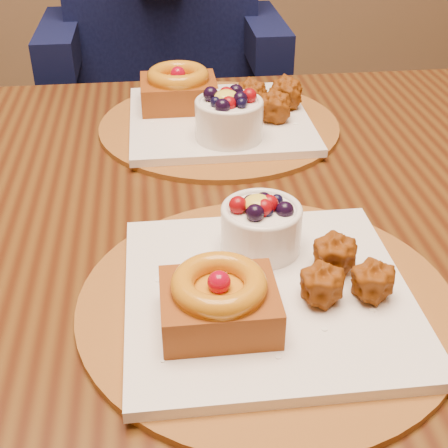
{
  "coord_description": "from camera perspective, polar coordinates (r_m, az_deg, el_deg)",
  "views": [
    {
      "loc": [
        0.01,
        -0.78,
        1.16
      ],
      "look_at": [
        0.08,
        -0.25,
        0.82
      ],
      "focal_mm": 50.0,
      "sensor_mm": 36.0,
      "label": 1
    }
  ],
  "objects": [
    {
      "name": "dining_table",
      "position": [
        0.86,
        1.19,
        -1.91
      ],
      "size": [
        1.6,
        0.9,
        0.76
      ],
      "color": "#38180A",
      "rests_on": "ground"
    },
    {
      "name": "place_setting_near",
      "position": [
        0.62,
        3.71,
        -5.45
      ],
      "size": [
        0.38,
        0.38,
        0.08
      ],
      "color": "brown",
      "rests_on": "dining_table"
    },
    {
      "name": "place_setting_far",
      "position": [
        0.99,
        -0.63,
        10.21
      ],
      "size": [
        0.38,
        0.38,
        0.09
      ],
      "color": "brown",
      "rests_on": "dining_table"
    },
    {
      "name": "chair_far",
      "position": [
        1.77,
        -4.04,
        8.94
      ],
      "size": [
        0.41,
        0.41,
        0.82
      ],
      "rotation": [
        0.0,
        0.0,
        0.04
      ],
      "color": "black",
      "rests_on": "ground"
    }
  ]
}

